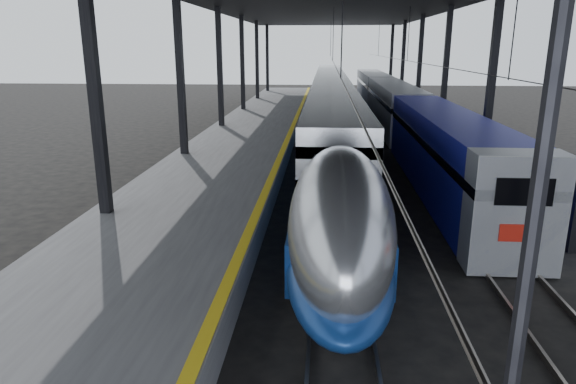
# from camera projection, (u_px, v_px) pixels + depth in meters

# --- Properties ---
(ground) EXTENTS (160.00, 160.00, 0.00)m
(ground) POSITION_uv_depth(u_px,v_px,m) (258.00, 319.00, 12.52)
(ground) COLOR black
(ground) RESTS_ON ground
(platform) EXTENTS (6.00, 80.00, 1.00)m
(platform) POSITION_uv_depth(u_px,v_px,m) (243.00, 146.00, 31.81)
(platform) COLOR #4C4C4F
(platform) RESTS_ON ground
(yellow_strip) EXTENTS (0.30, 80.00, 0.01)m
(yellow_strip) POSITION_uv_depth(u_px,v_px,m) (288.00, 138.00, 31.48)
(yellow_strip) COLOR gold
(yellow_strip) RESTS_ON platform
(rails) EXTENTS (6.52, 80.00, 0.16)m
(rails) POSITION_uv_depth(u_px,v_px,m) (373.00, 154.00, 31.38)
(rails) COLOR slate
(rails) RESTS_ON ground
(tgv_train) EXTENTS (2.80, 65.20, 4.01)m
(tgv_train) POSITION_uv_depth(u_px,v_px,m) (331.00, 107.00, 39.77)
(tgv_train) COLOR #B2B4B9
(tgv_train) RESTS_ON ground
(second_train) EXTENTS (2.61, 56.05, 3.59)m
(second_train) POSITION_uv_depth(u_px,v_px,m) (394.00, 107.00, 40.35)
(second_train) COLOR navy
(second_train) RESTS_ON ground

